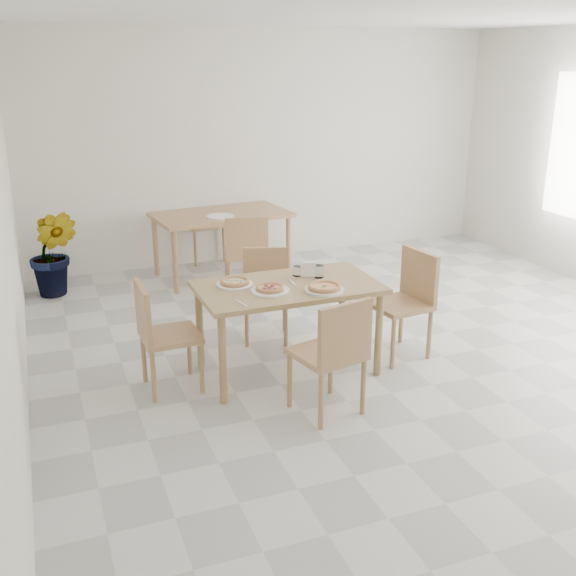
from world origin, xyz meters
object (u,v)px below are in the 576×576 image
object	(u,v)px
second_table	(221,220)
pizza_margherita	(324,287)
chair_back_s	(246,250)
potted_plant	(54,253)
plate_margherita	(324,290)
chair_north	(266,287)
chair_south	(334,349)
pizza_mushroom	(235,282)
napkin_holder	(309,270)
plate_empty	(220,216)
chair_east	(407,296)
pizza_pepperoni	(270,288)
plate_mushroom	(235,285)
plate_pepperoni	(270,291)
tumbler_a	(319,271)
tumbler_b	(297,271)
chair_back_n	(200,218)
chair_west	(159,330)
main_table	(288,295)

from	to	relation	value
second_table	pizza_margherita	bearing A→B (deg)	-95.99
chair_back_s	potted_plant	distance (m)	2.06
plate_margherita	second_table	distance (m)	2.91
second_table	chair_back_s	bearing A→B (deg)	-93.42
chair_north	plate_margherita	world-z (taller)	chair_north
chair_south	pizza_mushroom	xyz separation A→B (m)	(-0.44, 0.93, 0.26)
napkin_holder	plate_empty	size ratio (longest dim) A/B	0.41
chair_east	plate_margherita	distance (m)	0.92
chair_north	pizza_pepperoni	xyz separation A→B (m)	(-0.27, -0.87, 0.31)
chair_north	plate_empty	world-z (taller)	chair_north
plate_margherita	plate_empty	distance (m)	2.71
napkin_holder	chair_back_s	world-z (taller)	chair_back_s
plate_mushroom	potted_plant	bearing A→B (deg)	116.96
plate_pepperoni	plate_empty	size ratio (longest dim) A/B	0.95
chair_east	tumbler_a	world-z (taller)	chair_east
second_table	plate_empty	size ratio (longest dim) A/B	5.16
tumbler_b	chair_back_n	distance (m)	3.27
plate_pepperoni	second_table	world-z (taller)	plate_pepperoni
chair_north	plate_mushroom	bearing A→B (deg)	-108.38
chair_west	pizza_margherita	xyz separation A→B (m)	(1.24, -0.27, 0.28)
chair_east	potted_plant	distance (m)	3.84
main_table	tumbler_b	distance (m)	0.27
chair_east	napkin_holder	size ratio (longest dim) A/B	7.07
chair_east	pizza_pepperoni	size ratio (longest dim) A/B	3.29
chair_north	napkin_holder	size ratio (longest dim) A/B	6.35
chair_east	chair_south	bearing A→B (deg)	-61.60
tumbler_b	tumbler_a	bearing A→B (deg)	-35.07
pizza_pepperoni	chair_west	bearing A→B (deg)	170.34
chair_east	potted_plant	bearing A→B (deg)	-142.08
chair_south	plate_mushroom	xyz separation A→B (m)	(-0.44, 0.93, 0.24)
tumbler_b	chair_back_n	world-z (taller)	chair_back_n
tumbler_b	plate_empty	world-z (taller)	tumbler_b
tumbler_b	pizza_mushroom	bearing A→B (deg)	-174.09
plate_margherita	plate_empty	bearing A→B (deg)	91.63
tumbler_a	chair_back_n	distance (m)	3.38
pizza_pepperoni	second_table	xyz separation A→B (m)	(0.39, 2.78, -0.11)
pizza_margherita	tumbler_a	size ratio (longest dim) A/B	3.29
pizza_mushroom	potted_plant	bearing A→B (deg)	116.96
napkin_holder	potted_plant	world-z (taller)	potted_plant
pizza_pepperoni	chair_back_n	size ratio (longest dim) A/B	0.30
chair_east	plate_mushroom	size ratio (longest dim) A/B	3.11
plate_margherita	tumbler_b	size ratio (longest dim) A/B	3.67
chair_south	chair_north	distance (m)	1.57
chair_north	plate_mushroom	size ratio (longest dim) A/B	2.79
main_table	pizza_margherita	world-z (taller)	pizza_margherita
main_table	second_table	distance (m)	2.68
plate_pepperoni	tumbler_b	bearing A→B (deg)	41.12
plate_pepperoni	pizza_pepperoni	size ratio (longest dim) A/B	1.07
second_table	plate_empty	bearing A→B (deg)	-113.54
tumbler_b	potted_plant	xyz separation A→B (m)	(-1.82, 2.44, -0.32)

